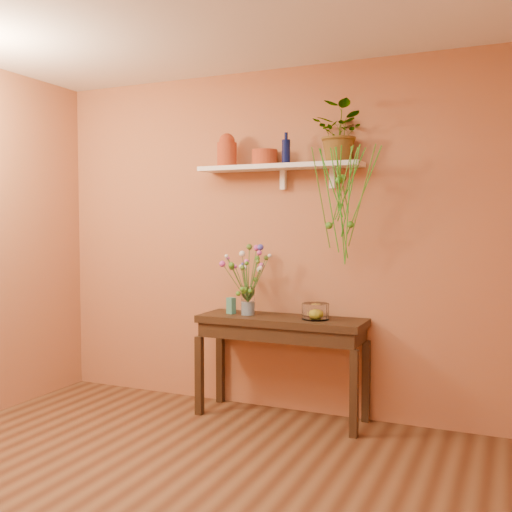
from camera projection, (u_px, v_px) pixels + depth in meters
name	position (u px, v px, depth m)	size (l,w,h in m)	color
room	(128.00, 251.00, 2.87)	(4.04, 4.04, 2.70)	brown
sideboard	(281.00, 332.00, 4.49)	(1.28, 0.41, 0.78)	#332113
wall_shelf	(280.00, 168.00, 4.53)	(1.30, 0.24, 0.19)	white
terracotta_jug	(227.00, 151.00, 4.68)	(0.16, 0.16, 0.26)	#993D1B
terracotta_pot	(265.00, 158.00, 4.60)	(0.20, 0.20, 0.12)	#993D1B
blue_bottle	(286.00, 151.00, 4.47)	(0.06, 0.06, 0.24)	#090F3B
spider_plant	(341.00, 133.00, 4.34)	(0.39, 0.34, 0.43)	#40801E
plant_fronds	(342.00, 198.00, 4.21)	(0.47, 0.28, 0.83)	#40801E
glass_vase	(248.00, 303.00, 4.58)	(0.11, 0.11, 0.22)	white
bouquet	(247.00, 267.00, 4.56)	(0.36, 0.37, 0.45)	#386B28
glass_bowl	(315.00, 312.00, 4.37)	(0.20, 0.20, 0.12)	white
lemon	(316.00, 313.00, 4.38)	(0.07, 0.07, 0.07)	yellow
carton	(231.00, 306.00, 4.65)	(0.06, 0.05, 0.13)	#2C5E80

